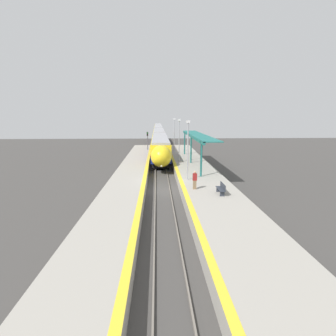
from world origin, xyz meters
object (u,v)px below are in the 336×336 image
platform_bench (221,188)px  lamppost_far (174,133)px  lamppost_mid (179,138)px  train (159,133)px  railway_signal (148,141)px  person_waiting (195,180)px  lamppost_near (188,147)px

platform_bench → lamppost_far: size_ratio=0.29×
lamppost_far → lamppost_mid: bearing=-90.0°
train → railway_signal: bearing=-94.5°
lamppost_mid → lamppost_far: 10.16m
railway_signal → lamppost_far: lamppost_far is taller
person_waiting → train: bearing=92.8°
railway_signal → lamppost_mid: 14.23m
train → railway_signal: railway_signal is taller
platform_bench → lamppost_near: 6.17m
railway_signal → train: bearing=85.5°
train → platform_bench: 57.13m
platform_bench → lamppost_mid: lamppost_mid is taller
platform_bench → lamppost_mid: bearing=98.2°
railway_signal → lamppost_far: bearing=-33.6°
lamppost_mid → lamppost_far: same height
train → lamppost_near: 52.01m
person_waiting → platform_bench: bearing=-38.1°
train → lamppost_near: lamppost_near is taller
train → lamppost_near: (2.49, -51.91, 2.12)m
railway_signal → lamppost_far: (4.75, -3.15, 1.66)m
lamppost_mid → platform_bench: bearing=-81.8°
platform_bench → lamppost_mid: 15.60m
railway_signal → lamppost_mid: (4.75, -13.31, 1.66)m
person_waiting → lamppost_near: 4.28m
lamppost_far → railway_signal: bearing=146.4°
lamppost_mid → train: bearing=93.4°
platform_bench → person_waiting: size_ratio=1.03×
train → person_waiting: 55.46m
train → platform_bench: train is taller
platform_bench → railway_signal: 29.35m
railway_signal → platform_bench: bearing=-76.3°
railway_signal → lamppost_far: 5.93m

